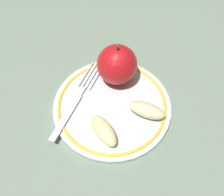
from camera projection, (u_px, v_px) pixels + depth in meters
ground_plane at (118, 105)px, 0.49m from camera, size 2.00×2.00×0.00m
plate at (112, 106)px, 0.48m from camera, size 0.23×0.23×0.01m
apple_red_whole at (117, 65)px, 0.48m from camera, size 0.08×0.08×0.09m
apple_slice_front at (104, 130)px, 0.43m from camera, size 0.05×0.08×0.02m
apple_slice_back at (147, 110)px, 0.46m from camera, size 0.05×0.07×0.02m
fork at (76, 101)px, 0.48m from camera, size 0.19×0.06×0.00m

